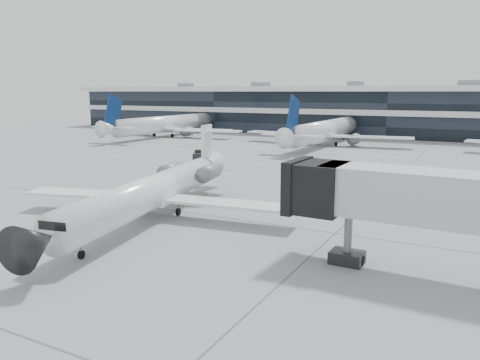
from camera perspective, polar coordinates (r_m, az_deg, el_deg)
The scene contains 7 objects.
ground at distance 38.05m, azimuth -3.09°, elevation -4.44°, with size 220.00×220.00×0.00m, color gray.
terminal at distance 115.17m, azimuth 18.45°, elevation 7.72°, with size 170.00×22.00×10.00m, color black.
bg_jet_left at distance 108.00m, azimuth -8.71°, elevation 5.31°, with size 32.00×40.00×9.60m, color white, non-canonical shape.
bg_jet_center at distance 91.13m, azimuth 10.44°, elevation 4.28°, with size 32.00×40.00×9.60m, color white, non-canonical shape.
regional_jet at distance 37.75m, azimuth -10.27°, elevation -1.18°, with size 22.95×28.60×6.64m.
traffic_cone at distance 43.45m, azimuth -5.15°, elevation -2.23°, with size 0.41×0.41×0.49m.
far_tug at distance 69.33m, azimuth -5.08°, elevation 2.99°, with size 2.20×2.70×1.49m.
Camera 1 is at (18.88, -31.51, 9.94)m, focal length 35.00 mm.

